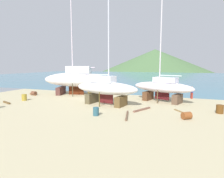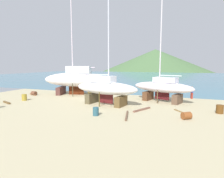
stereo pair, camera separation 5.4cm
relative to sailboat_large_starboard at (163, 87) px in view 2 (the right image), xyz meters
The scene contains 17 objects.
ground_plane 10.05m from the sailboat_large_starboard, 148.48° to the right, with size 37.13×37.13×0.00m, color tan.
sea_water 49.72m from the sailboat_large_starboard, 99.75° to the left, with size 143.64×89.68×0.01m, color teal.
headland_hill 161.02m from the sailboat_large_starboard, 98.51° to the left, with size 179.92×179.92×37.53m, color #496A3F.
sailboat_large_starboard is the anchor object (origin of this frame).
sailboat_far_slipway 7.42m from the sailboat_large_starboard, 146.03° to the right, with size 8.45×3.82×14.51m.
sailboat_mid_port 13.47m from the sailboat_large_starboard, behind, with size 10.65×5.89×15.09m.
worker 5.34m from the sailboat_large_starboard, 46.25° to the left, with size 0.39×0.50×1.73m.
barrel_tar_black 7.38m from the sailboat_large_starboard, 34.66° to the right, with size 0.68×0.68×0.84m, color #593412.
barrel_tipped_right 10.54m from the sailboat_large_starboard, 119.07° to the right, with size 0.55×0.55×0.78m, color #295361.
barrel_tipped_center 8.12m from the sailboat_large_starboard, 68.81° to the right, with size 0.64×0.64×0.75m, color brown.
barrel_by_slipway 19.39m from the sailboat_large_starboard, behind, with size 0.63×0.63×0.79m, color brown.
barrel_rust_mid 18.20m from the sailboat_large_starboard, 162.09° to the right, with size 0.65×0.65×0.83m, color olive.
timber_plank_near 19.57m from the sailboat_large_starboard, 156.34° to the right, with size 1.94×0.21×0.19m, color brown.
timber_long_aft 5.66m from the sailboat_large_starboard, 65.00° to the right, with size 1.78×0.15×0.10m, color olive.
timber_long_fore 6.01m from the sailboat_large_starboard, 104.59° to the right, with size 2.70×0.20×0.17m, color brown.
timber_short_cross 8.85m from the sailboat_large_starboard, 105.24° to the right, with size 3.13×0.16×0.16m, color brown.
timber_plank_far 19.70m from the sailboat_large_starboard, behind, with size 2.13×0.16×0.15m, color brown.
Camera 2 is at (11.00, -22.84, 4.77)m, focal length 30.90 mm.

